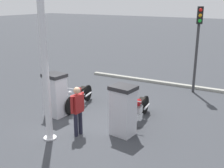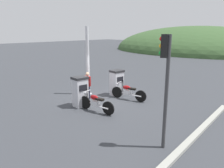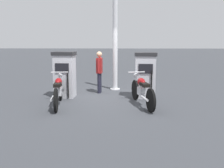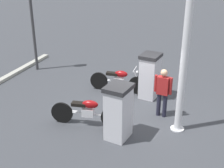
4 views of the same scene
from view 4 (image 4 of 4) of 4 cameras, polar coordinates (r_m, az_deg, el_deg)
The scene contains 8 objects.
ground_plane at distance 9.81m, azimuth 4.19°, elevation -5.66°, with size 120.00×120.00×0.00m, color #383A3F.
fuel_pump_near at distance 10.66m, azimuth 7.13°, elevation 1.57°, with size 0.71×0.79×1.60m.
fuel_pump_far at distance 8.25m, azimuth 1.19°, elevation -5.26°, with size 0.71×0.80×1.58m.
motorcycle_near_pump at distance 11.11m, azimuth 1.29°, elevation 0.81°, with size 2.14×0.56×0.98m.
motorcycle_far_pump at distance 8.99m, azimuth -4.65°, elevation -5.15°, with size 2.18×0.69×0.97m.
attendant_person at distance 9.41m, azimuth 9.56°, elevation -1.14°, with size 0.57×0.23×1.58m.
roadside_traffic_light at distance 13.14m, azimuth -14.71°, elevation 13.37°, with size 0.40×0.29×3.82m.
canopy_support_pole at distance 8.33m, azimuth 13.36°, elevation 3.44°, with size 0.40×0.40×4.16m.
Camera 4 is at (-2.82, 8.07, 4.81)m, focal length 48.43 mm.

